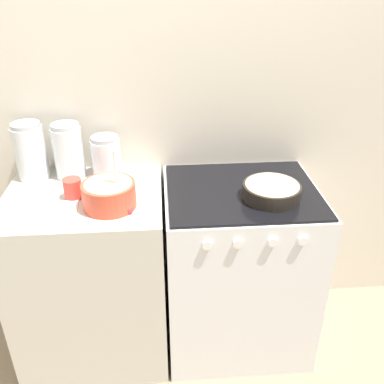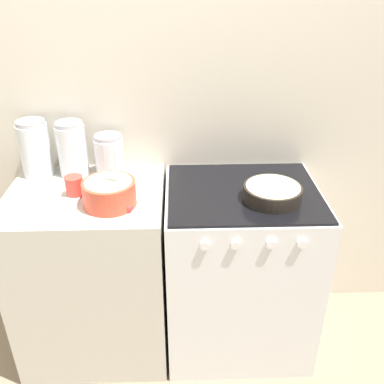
{
  "view_description": "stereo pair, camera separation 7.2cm",
  "coord_description": "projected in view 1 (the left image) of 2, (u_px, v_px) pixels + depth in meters",
  "views": [
    {
      "loc": [
        0.01,
        -1.41,
        1.86
      ],
      "look_at": [
        0.13,
        0.21,
        0.96
      ],
      "focal_mm": 40.0,
      "sensor_mm": 36.0,
      "label": 1
    },
    {
      "loc": [
        0.08,
        -1.42,
        1.86
      ],
      "look_at": [
        0.13,
        0.21,
        0.96
      ],
      "focal_mm": 40.0,
      "sensor_mm": 36.0,
      "label": 2
    }
  ],
  "objects": [
    {
      "name": "storage_jar_left",
      "position": [
        31.0,
        155.0,
        2.04
      ],
      "size": [
        0.15,
        0.15,
        0.28
      ],
      "color": "silver",
      "rests_on": "countertop_cabinet"
    },
    {
      "name": "ground_plane",
      "position": [
        169.0,
        382.0,
        2.13
      ],
      "size": [
        12.0,
        12.0,
        0.0
      ],
      "primitive_type": "plane",
      "color": "gray"
    },
    {
      "name": "countertop_cabinet",
      "position": [
        93.0,
        275.0,
        2.15
      ],
      "size": [
        0.72,
        0.6,
        0.91
      ],
      "color": "beige",
      "rests_on": "ground_plane"
    },
    {
      "name": "wall_back",
      "position": [
        158.0,
        110.0,
        2.1
      ],
      "size": [
        4.47,
        0.05,
        2.4
      ],
      "color": "beige",
      "rests_on": "ground_plane"
    },
    {
      "name": "tin_can",
      "position": [
        73.0,
        189.0,
        1.89
      ],
      "size": [
        0.08,
        0.08,
        0.09
      ],
      "color": "#CC3F33",
      "rests_on": "countertop_cabinet"
    },
    {
      "name": "storage_jar_right",
      "position": [
        106.0,
        159.0,
        2.08
      ],
      "size": [
        0.14,
        0.14,
        0.2
      ],
      "color": "silver",
      "rests_on": "countertop_cabinet"
    },
    {
      "name": "measuring_spoon",
      "position": [
        126.0,
        210.0,
        1.79
      ],
      "size": [
        0.12,
        0.04,
        0.04
      ],
      "color": "red",
      "rests_on": "countertop_cabinet"
    },
    {
      "name": "stove",
      "position": [
        237.0,
        268.0,
        2.2
      ],
      "size": [
        0.72,
        0.62,
        0.91
      ],
      "color": "silver",
      "rests_on": "ground_plane"
    },
    {
      "name": "recipe_page",
      "position": [
        51.0,
        214.0,
        1.79
      ],
      "size": [
        0.22,
        0.22,
        0.01
      ],
      "color": "white",
      "rests_on": "countertop_cabinet"
    },
    {
      "name": "mixing_bowl",
      "position": [
        109.0,
        193.0,
        1.82
      ],
      "size": [
        0.23,
        0.23,
        0.26
      ],
      "color": "#D84C33",
      "rests_on": "countertop_cabinet"
    },
    {
      "name": "baking_pan",
      "position": [
        272.0,
        191.0,
        1.89
      ],
      "size": [
        0.26,
        0.26,
        0.07
      ],
      "color": "black",
      "rests_on": "stove"
    },
    {
      "name": "storage_jar_middle",
      "position": [
        69.0,
        154.0,
        2.05
      ],
      "size": [
        0.14,
        0.14,
        0.27
      ],
      "color": "silver",
      "rests_on": "countertop_cabinet"
    }
  ]
}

